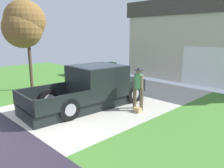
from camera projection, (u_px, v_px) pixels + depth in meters
name	position (u px, v px, depth m)	size (l,w,h in m)	color
pickup_truck	(94.00, 88.00, 9.46)	(2.25, 5.26, 1.68)	black
person_with_hat	(138.00, 86.00, 8.86)	(0.51, 0.39, 1.69)	brown
handbag	(137.00, 109.00, 8.70)	(0.30, 0.18, 0.37)	tan
house_with_garage	(213.00, 40.00, 14.72)	(10.11, 5.57, 5.05)	#BEB4A1
front_yard_tree	(24.00, 24.00, 11.46)	(2.10, 2.22, 4.65)	brown
wheeled_trash_bin	(110.00, 70.00, 14.91)	(0.60, 0.72, 1.10)	#286B38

